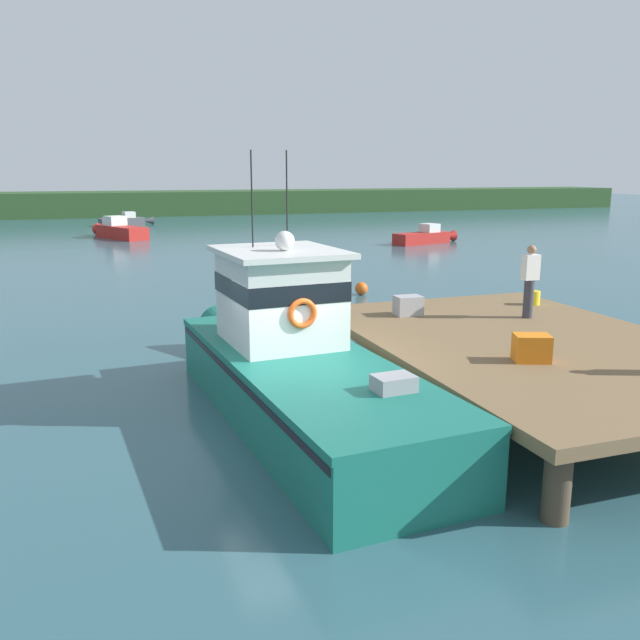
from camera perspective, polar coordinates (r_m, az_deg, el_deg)
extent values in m
plane|color=#2D5660|center=(11.78, -2.00, -9.32)|extent=(200.00, 200.00, 0.00)
cylinder|color=#4C3D2D|center=(9.21, 19.72, -13.22)|extent=(0.36, 0.36, 1.00)
cylinder|color=#4C3D2D|center=(16.00, 1.13, -1.48)|extent=(0.36, 0.36, 1.00)
cylinder|color=#4C3D2D|center=(18.42, 16.47, -0.12)|extent=(0.36, 0.36, 1.00)
cube|color=brown|center=(13.57, 17.70, -2.05)|extent=(6.00, 9.00, 0.20)
cube|color=#196B5B|center=(11.82, -1.38, -6.39)|extent=(3.05, 8.16, 1.10)
cone|color=#196B5B|center=(16.29, -7.85, -1.16)|extent=(1.22, 1.87, 1.10)
cube|color=black|center=(11.68, -1.39, -4.30)|extent=(3.06, 8.00, 0.12)
cube|color=#196B5B|center=(11.63, -1.40, -3.55)|extent=(3.09, 8.16, 0.12)
cube|color=silver|center=(12.52, -3.47, 1.56)|extent=(2.05, 2.33, 1.80)
cube|color=black|center=(12.47, -3.49, 2.98)|extent=(2.07, 2.35, 0.36)
cube|color=silver|center=(12.38, -3.53, 5.88)|extent=(2.31, 2.64, 0.10)
sphere|color=white|center=(12.07, -3.06, 6.82)|extent=(0.36, 0.36, 0.36)
cylinder|color=black|center=(12.66, -5.88, 10.31)|extent=(0.03, 0.03, 1.80)
cylinder|color=black|center=(12.89, -2.87, 10.39)|extent=(0.03, 0.03, 1.80)
cube|color=#939399|center=(9.93, 6.35, -5.76)|extent=(0.63, 0.48, 0.36)
torus|color=orange|center=(9.05, 2.94, -8.36)|extent=(0.60, 0.60, 0.12)
torus|color=#EA5119|center=(11.48, -1.53, 0.56)|extent=(0.55, 0.14, 0.54)
cube|color=#9E9EA3|center=(15.23, 7.60, 1.24)|extent=(0.62, 0.47, 0.44)
cube|color=orange|center=(11.99, 17.75, -2.31)|extent=(0.72, 0.63, 0.47)
cylinder|color=yellow|center=(17.14, 17.88, 1.84)|extent=(0.32, 0.32, 0.34)
cylinder|color=#383842|center=(15.51, 17.49, 1.75)|extent=(0.22, 0.22, 0.86)
cube|color=white|center=(15.40, 17.67, 4.35)|extent=(0.36, 0.22, 0.56)
sphere|color=#9E7051|center=(15.35, 17.77, 5.79)|extent=(0.20, 0.20, 0.20)
cube|color=#4C4C51|center=(58.17, -16.69, 8.09)|extent=(3.76, 2.01, 0.65)
cone|color=#4C4C51|center=(58.88, -14.59, 8.26)|extent=(1.03, 0.86, 0.65)
cube|color=silver|center=(58.33, -16.13, 8.70)|extent=(1.10, 1.11, 0.49)
cube|color=red|center=(42.14, 8.73, 6.97)|extent=(4.03, 2.26, 0.70)
cone|color=red|center=(43.85, 10.99, 7.10)|extent=(1.12, 0.94, 0.70)
cube|color=silver|center=(42.56, 9.41, 7.83)|extent=(1.20, 1.21, 0.52)
cube|color=red|center=(46.93, -16.69, 7.24)|extent=(3.31, 4.82, 0.84)
cone|color=red|center=(49.50, -18.28, 7.39)|extent=(1.26, 1.41, 0.84)
cube|color=silver|center=(47.59, -17.21, 8.17)|extent=(1.56, 1.55, 0.63)
sphere|color=silver|center=(21.62, 6.82, 1.31)|extent=(0.38, 0.38, 0.38)
sphere|color=#EA5B19|center=(24.28, 3.58, 2.73)|extent=(0.47, 0.47, 0.47)
cube|color=#284723|center=(72.58, -16.98, 9.57)|extent=(120.00, 8.00, 2.40)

